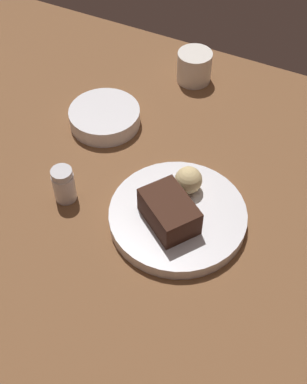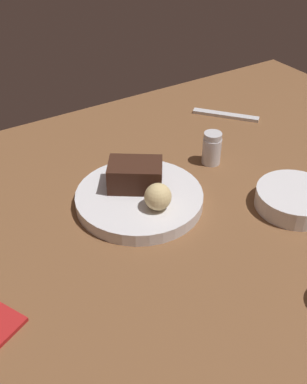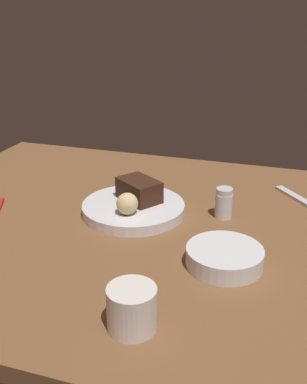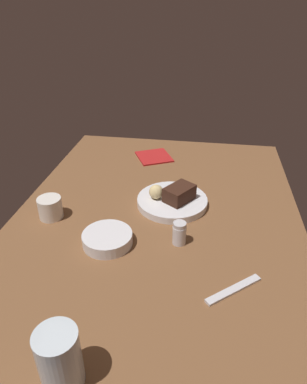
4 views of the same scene
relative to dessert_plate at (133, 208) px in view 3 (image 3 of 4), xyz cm
name	(u,v)px [view 3 (image 3 of 4)]	position (x,y,z in cm)	size (l,w,h in cm)	color
dining_table	(166,233)	(-8.26, 3.80, -2.59)	(120.00, 84.00, 3.00)	brown
dessert_plate	(133,208)	(0.00, 0.00, 0.00)	(21.63, 21.63, 2.18)	silver
chocolate_cake_slice	(139,190)	(-0.54, -2.16, 3.39)	(9.05, 6.15, 4.59)	#381E14
bread_roll	(127,204)	(-0.54, 4.95, 3.29)	(4.41, 4.41, 4.41)	#DBC184
salt_shaker	(224,203)	(-18.38, -3.84, 2.07)	(3.59, 3.59, 6.41)	silver
side_bowl	(224,257)	(-21.67, 14.61, 0.51)	(13.11, 13.11, 3.20)	silver
coffee_cup	(132,308)	(-12.23, 34.22, 2.06)	(6.90, 6.90, 6.30)	silver
dessert_spoon	(299,199)	(-33.25, -17.42, -0.74)	(15.00, 1.80, 0.70)	silver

